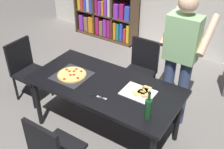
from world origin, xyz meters
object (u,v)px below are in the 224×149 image
Objects in this scene: chair_far_side at (141,66)px; pepperoni_pizza_on_tray at (72,75)px; dining_table at (105,89)px; person_serving_pizza at (181,55)px; kitchen_scissors at (96,96)px; wine_bottle at (148,108)px; chair_near_camera at (52,149)px; chair_left_end at (26,67)px.

chair_far_side is 1.12m from pepperoni_pizza_on_tray.
person_serving_pizza reaches higher than dining_table.
chair_far_side is (0.00, 0.92, -0.16)m from dining_table.
kitchen_scissors reaches higher than dining_table.
kitchen_scissors is (-0.63, -0.00, -0.11)m from wine_bottle.
wine_bottle reaches higher than chair_far_side.
chair_near_camera is 0.97m from pepperoni_pizza_on_tray.
wine_bottle is (0.68, -0.24, 0.19)m from dining_table.
chair_near_camera is at bearing -90.00° from dining_table.
kitchen_scissors is at bearing -9.71° from chair_left_end.
chair_left_end is 0.51× the size of person_serving_pizza.
chair_left_end is at bearing 180.00° from dining_table.
chair_far_side is at bearing 33.70° from chair_left_end.
chair_far_side and chair_left_end have the same top height.
chair_near_camera is at bearing -90.00° from chair_far_side.
chair_far_side is 4.59× the size of kitchen_scissors.
chair_far_side is 1.00× the size of chair_left_end.
chair_left_end is 1.47m from kitchen_scissors.
person_serving_pizza is at bearing 69.12° from chair_near_camera.
chair_left_end is 4.59× the size of kitchen_scissors.
person_serving_pizza is at bearing 93.49° from wine_bottle.
chair_near_camera and chair_left_end have the same top height.
wine_bottle is (0.68, 0.68, 0.36)m from chair_near_camera.
chair_far_side reaches higher than dining_table.
pepperoni_pizza_on_tray is at bearing 161.25° from kitchen_scissors.
chair_far_side is 2.85× the size of wine_bottle.
kitchen_scissors is at bearing -121.10° from person_serving_pizza.
kitchen_scissors is (0.05, -0.24, 0.08)m from dining_table.
chair_left_end is 2.85× the size of wine_bottle.
chair_far_side is (0.00, 1.84, 0.00)m from chair_near_camera.
chair_near_camera reaches higher than dining_table.
dining_table is 1.99× the size of chair_far_side.
person_serving_pizza is at bearing 36.76° from pepperoni_pizza_on_tray.
chair_near_camera is at bearing -62.88° from pepperoni_pizza_on_tray.
kitchen_scissors is at bearing -78.82° from dining_table.
pepperoni_pizza_on_tray is at bearing 171.69° from wine_bottle.
chair_far_side is at bearing 120.13° from wine_bottle.
chair_left_end is at bearing -146.30° from chair_far_side.
wine_bottle reaches higher than chair_near_camera.
chair_left_end reaches higher than pepperoni_pizza_on_tray.
chair_left_end reaches higher than dining_table.
wine_bottle reaches higher than chair_left_end.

